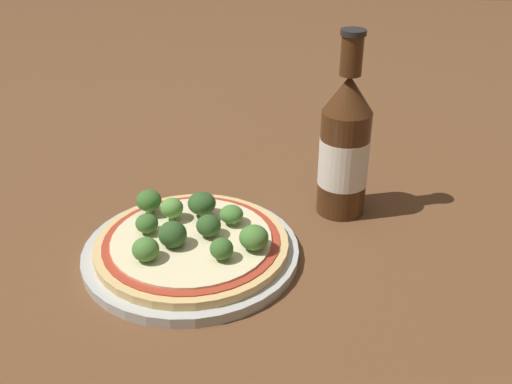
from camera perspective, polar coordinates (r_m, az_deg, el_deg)
ground_plane at (r=0.68m, az=-5.26°, el=-6.50°), size 3.00×3.00×0.00m
plate at (r=0.68m, az=-6.18°, el=-5.70°), size 0.24×0.24×0.01m
pizza at (r=0.67m, az=-6.13°, el=-4.88°), size 0.22×0.22×0.01m
broccoli_floret_0 at (r=0.63m, az=-10.47°, el=-5.39°), size 0.03×0.03×0.03m
broccoli_floret_1 at (r=0.64m, az=-0.21°, el=-4.36°), size 0.03×0.03×0.03m
broccoli_floret_2 at (r=0.71m, az=-10.17°, el=-0.82°), size 0.03×0.03×0.03m
broccoli_floret_3 at (r=0.68m, az=-2.35°, el=-2.15°), size 0.03×0.03×0.02m
broccoli_floret_4 at (r=0.63m, az=-3.30°, el=-5.42°), size 0.02×0.02×0.02m
broccoli_floret_5 at (r=0.68m, az=-10.35°, el=-2.96°), size 0.03×0.03×0.02m
broccoli_floret_6 at (r=0.66m, az=-4.54°, el=-3.21°), size 0.03×0.03×0.03m
broccoli_floret_7 at (r=0.70m, az=-8.01°, el=-1.52°), size 0.03×0.03×0.03m
broccoli_floret_8 at (r=0.70m, az=-5.18°, el=-1.08°), size 0.03×0.03×0.03m
broccoli_floret_9 at (r=0.65m, az=-7.95°, el=-4.01°), size 0.03×0.03×0.03m
beer_bottle at (r=0.73m, az=8.43°, el=4.28°), size 0.06×0.06×0.23m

